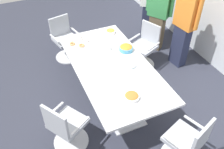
# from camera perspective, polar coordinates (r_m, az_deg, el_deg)

# --- Properties ---
(ground_plane) EXTENTS (10.00, 10.00, 0.01)m
(ground_plane) POSITION_cam_1_polar(r_m,az_deg,el_deg) (4.61, -0.00, -5.22)
(ground_plane) COLOR #2D303D
(conference_table) EXTENTS (2.40, 1.20, 0.75)m
(conference_table) POSITION_cam_1_polar(r_m,az_deg,el_deg) (4.18, -0.00, 0.78)
(conference_table) COLOR silver
(conference_table) RESTS_ON ground
(office_chair_0) EXTENTS (0.69, 0.69, 0.91)m
(office_chair_0) POSITION_cam_1_polar(r_m,az_deg,el_deg) (3.63, 16.87, -15.04)
(office_chair_0) COLOR silver
(office_chair_0) RESTS_ON ground
(office_chair_1) EXTENTS (0.71, 0.71, 0.91)m
(office_chair_1) POSITION_cam_1_polar(r_m,az_deg,el_deg) (5.15, 7.54, 6.12)
(office_chair_1) COLOR silver
(office_chair_1) RESTS_ON ground
(office_chair_2) EXTENTS (0.65, 0.65, 0.91)m
(office_chair_2) POSITION_cam_1_polar(r_m,az_deg,el_deg) (5.43, -10.85, 7.70)
(office_chair_2) COLOR silver
(office_chair_2) RESTS_ON ground
(office_chair_3) EXTENTS (0.74, 0.74, 0.91)m
(office_chair_3) POSITION_cam_1_polar(r_m,az_deg,el_deg) (3.70, -10.60, -12.02)
(office_chair_3) COLOR silver
(office_chair_3) RESTS_ON ground
(person_standing_0) EXTENTS (0.46, 0.51, 1.83)m
(person_standing_0) POSITION_cam_1_polar(r_m,az_deg,el_deg) (5.76, 9.05, 16.28)
(person_standing_0) COLOR #232842
(person_standing_0) RESTS_ON ground
(person_standing_1) EXTENTS (0.56, 0.42, 1.69)m
(person_standing_1) POSITION_cam_1_polar(r_m,az_deg,el_deg) (5.51, 10.72, 13.86)
(person_standing_1) COLOR brown
(person_standing_1) RESTS_ON ground
(person_standing_2) EXTENTS (0.62, 0.28, 1.86)m
(person_standing_2) POSITION_cam_1_polar(r_m,az_deg,el_deg) (5.03, 16.53, 11.49)
(person_standing_2) COLOR #232842
(person_standing_2) RESTS_ON ground
(snack_bowl_pretzels) EXTENTS (0.22, 0.22, 0.08)m
(snack_bowl_pretzels) POSITION_cam_1_polar(r_m,az_deg,el_deg) (3.53, 4.57, -5.05)
(snack_bowl_pretzels) COLOR white
(snack_bowl_pretzels) RESTS_ON conference_table
(snack_bowl_chips_orange) EXTENTS (0.25, 0.25, 0.11)m
(snack_bowl_chips_orange) POSITION_cam_1_polar(r_m,az_deg,el_deg) (4.42, 3.28, 6.16)
(snack_bowl_chips_orange) COLOR #4C9EC6
(snack_bowl_chips_orange) RESTS_ON conference_table
(snack_bowl_chips_yellow) EXTENTS (0.18, 0.18, 0.09)m
(snack_bowl_chips_yellow) POSITION_cam_1_polar(r_m,az_deg,el_deg) (4.90, -0.34, 9.94)
(snack_bowl_chips_yellow) COLOR white
(snack_bowl_chips_yellow) RESTS_ON conference_table
(donut_platter) EXTENTS (0.37, 0.38, 0.04)m
(donut_platter) POSITION_cam_1_polar(r_m,az_deg,el_deg) (4.68, -7.63, 7.46)
(donut_platter) COLOR white
(donut_platter) RESTS_ON conference_table
(plate_stack) EXTENTS (0.22, 0.22, 0.04)m
(plate_stack) POSITION_cam_1_polar(r_m,az_deg,el_deg) (4.09, 4.04, 2.25)
(plate_stack) COLOR white
(plate_stack) RESTS_ON conference_table
(napkin_pile) EXTENTS (0.18, 0.18, 0.09)m
(napkin_pile) POSITION_cam_1_polar(r_m,az_deg,el_deg) (4.44, -1.77, 6.30)
(napkin_pile) COLOR white
(napkin_pile) RESTS_ON conference_table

